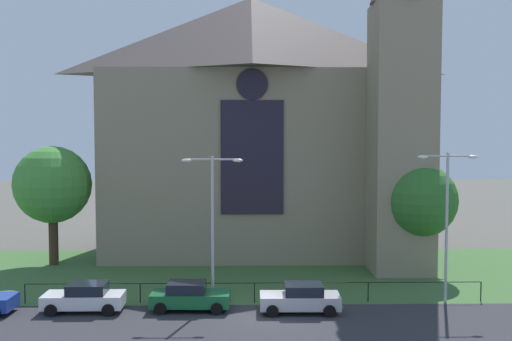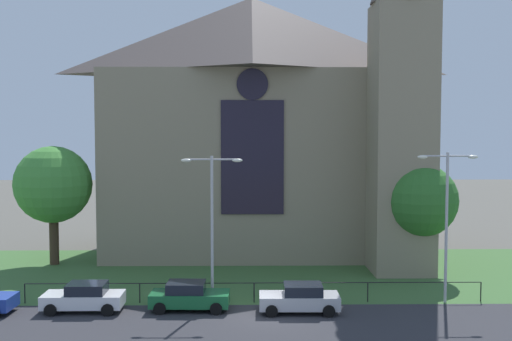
{
  "view_description": "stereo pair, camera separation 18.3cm",
  "coord_description": "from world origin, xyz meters",
  "px_view_note": "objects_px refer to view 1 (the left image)",
  "views": [
    {
      "loc": [
        -0.92,
        -32.04,
        9.59
      ],
      "look_at": [
        -0.13,
        8.0,
        7.03
      ],
      "focal_mm": 44.15,
      "sensor_mm": 36.0,
      "label": 1
    },
    {
      "loc": [
        -0.74,
        -32.04,
        9.59
      ],
      "look_at": [
        -0.13,
        8.0,
        7.03
      ],
      "focal_mm": 44.15,
      "sensor_mm": 36.0,
      "label": 2
    }
  ],
  "objects_px": {
    "tree_left_far": "(52,185)",
    "parked_car_white": "(85,298)",
    "tree_right_near": "(421,201)",
    "streetlamp_near": "(212,210)",
    "parked_car_green": "(190,296)",
    "streetlamp_far": "(447,208)",
    "parked_car_silver": "(301,298)",
    "church_building": "(261,122)"
  },
  "relations": [
    {
      "from": "parked_car_green",
      "to": "parked_car_silver",
      "type": "height_order",
      "value": "same"
    },
    {
      "from": "church_building",
      "to": "parked_car_silver",
      "type": "xyz_separation_m",
      "value": [
        1.63,
        -16.82,
        -9.53
      ]
    },
    {
      "from": "tree_left_far",
      "to": "streetlamp_far",
      "type": "bearing_deg",
      "value": -22.64
    },
    {
      "from": "streetlamp_near",
      "to": "tree_left_far",
      "type": "bearing_deg",
      "value": 138.87
    },
    {
      "from": "tree_right_near",
      "to": "streetlamp_far",
      "type": "distance_m",
      "value": 6.58
    },
    {
      "from": "streetlamp_near",
      "to": "parked_car_green",
      "type": "distance_m",
      "value": 4.81
    },
    {
      "from": "parked_car_green",
      "to": "streetlamp_near",
      "type": "bearing_deg",
      "value": 49.65
    },
    {
      "from": "tree_right_near",
      "to": "parked_car_white",
      "type": "relative_size",
      "value": 1.76
    },
    {
      "from": "streetlamp_far",
      "to": "parked_car_silver",
      "type": "height_order",
      "value": "streetlamp_far"
    },
    {
      "from": "tree_right_near",
      "to": "streetlamp_near",
      "type": "xyz_separation_m",
      "value": [
        -13.4,
        -6.56,
        0.28
      ]
    },
    {
      "from": "church_building",
      "to": "parked_car_silver",
      "type": "relative_size",
      "value": 6.15
    },
    {
      "from": "tree_left_far",
      "to": "parked_car_green",
      "type": "height_order",
      "value": "tree_left_far"
    },
    {
      "from": "parked_car_white",
      "to": "parked_car_silver",
      "type": "xyz_separation_m",
      "value": [
        11.44,
        -0.39,
        0.0
      ]
    },
    {
      "from": "tree_left_far",
      "to": "streetlamp_near",
      "type": "relative_size",
      "value": 1.04
    },
    {
      "from": "parked_car_silver",
      "to": "tree_right_near",
      "type": "bearing_deg",
      "value": -135.02
    },
    {
      "from": "church_building",
      "to": "parked_car_green",
      "type": "distance_m",
      "value": 19.34
    },
    {
      "from": "tree_right_near",
      "to": "parked_car_silver",
      "type": "relative_size",
      "value": 1.75
    },
    {
      "from": "tree_left_far",
      "to": "parked_car_green",
      "type": "xyz_separation_m",
      "value": [
        10.71,
        -11.68,
        -4.97
      ]
    },
    {
      "from": "tree_left_far",
      "to": "parked_car_white",
      "type": "bearing_deg",
      "value": -66.41
    },
    {
      "from": "streetlamp_near",
      "to": "streetlamp_far",
      "type": "height_order",
      "value": "streetlamp_far"
    },
    {
      "from": "parked_car_silver",
      "to": "church_building",
      "type": "bearing_deg",
      "value": -83.57
    },
    {
      "from": "tree_left_far",
      "to": "streetlamp_far",
      "type": "height_order",
      "value": "tree_left_far"
    },
    {
      "from": "church_building",
      "to": "parked_car_silver",
      "type": "height_order",
      "value": "church_building"
    },
    {
      "from": "streetlamp_near",
      "to": "streetlamp_far",
      "type": "distance_m",
      "value": 13.0
    },
    {
      "from": "tree_left_far",
      "to": "parked_car_white",
      "type": "distance_m",
      "value": 13.84
    },
    {
      "from": "church_building",
      "to": "parked_car_silver",
      "type": "bearing_deg",
      "value": -84.47
    },
    {
      "from": "church_building",
      "to": "parked_car_white",
      "type": "distance_m",
      "value": 21.38
    },
    {
      "from": "parked_car_green",
      "to": "church_building",
      "type": "bearing_deg",
      "value": 77.16
    },
    {
      "from": "church_building",
      "to": "tree_right_near",
      "type": "bearing_deg",
      "value": -39.25
    },
    {
      "from": "church_building",
      "to": "streetlamp_far",
      "type": "xyz_separation_m",
      "value": [
        9.91,
        -14.98,
        -4.95
      ]
    },
    {
      "from": "tree_right_near",
      "to": "streetlamp_near",
      "type": "height_order",
      "value": "streetlamp_near"
    },
    {
      "from": "tree_right_near",
      "to": "parked_car_silver",
      "type": "height_order",
      "value": "tree_right_near"
    },
    {
      "from": "tree_right_near",
      "to": "streetlamp_near",
      "type": "relative_size",
      "value": 0.9
    },
    {
      "from": "parked_car_green",
      "to": "parked_car_silver",
      "type": "xyz_separation_m",
      "value": [
        5.9,
        -0.54,
        0.0
      ]
    },
    {
      "from": "streetlamp_far",
      "to": "parked_car_green",
      "type": "height_order",
      "value": "streetlamp_far"
    },
    {
      "from": "streetlamp_far",
      "to": "parked_car_white",
      "type": "xyz_separation_m",
      "value": [
        -19.73,
        -1.45,
        -4.58
      ]
    },
    {
      "from": "parked_car_white",
      "to": "parked_car_green",
      "type": "relative_size",
      "value": 0.99
    },
    {
      "from": "tree_left_far",
      "to": "parked_car_white",
      "type": "height_order",
      "value": "tree_left_far"
    },
    {
      "from": "parked_car_green",
      "to": "parked_car_silver",
      "type": "bearing_deg",
      "value": -3.38
    },
    {
      "from": "tree_right_near",
      "to": "streetlamp_near",
      "type": "bearing_deg",
      "value": -153.91
    },
    {
      "from": "tree_left_far",
      "to": "parked_car_silver",
      "type": "relative_size",
      "value": 2.01
    },
    {
      "from": "church_building",
      "to": "parked_car_green",
      "type": "relative_size",
      "value": 6.11
    }
  ]
}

